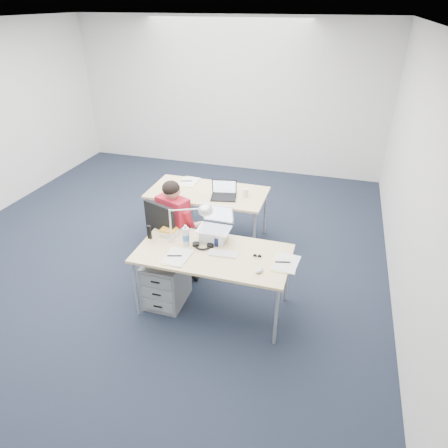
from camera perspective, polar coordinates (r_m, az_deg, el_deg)
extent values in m
plane|color=black|center=(5.46, -9.94, -4.66)|extent=(7.00, 7.00, 0.00)
cube|color=silver|center=(7.97, 0.44, 17.73)|extent=(6.00, 0.02, 2.80)
cube|color=silver|center=(4.39, 26.22, 4.60)|extent=(0.02, 7.00, 2.80)
cube|color=white|center=(4.55, -13.27, 25.95)|extent=(6.00, 7.00, 0.01)
cube|color=#D9B77D|center=(4.17, -1.59, -4.25)|extent=(1.60, 0.80, 0.03)
cylinder|color=#B7BABC|center=(4.38, -12.46, -9.01)|extent=(0.04, 0.04, 0.70)
cylinder|color=#B7BABC|center=(3.99, 7.44, -13.00)|extent=(0.04, 0.04, 0.70)
cylinder|color=#B7BABC|center=(4.88, -8.68, -4.18)|extent=(0.04, 0.04, 0.70)
cylinder|color=#B7BABC|center=(4.53, 9.00, -7.18)|extent=(0.04, 0.04, 0.70)
cube|color=#D9B77D|center=(5.48, -2.37, 4.52)|extent=(1.60, 0.80, 0.03)
cylinder|color=#B7BABC|center=(5.63, -10.69, 0.56)|extent=(0.04, 0.04, 0.70)
cylinder|color=#B7BABC|center=(5.18, 4.35, -1.72)|extent=(0.04, 0.04, 0.70)
cylinder|color=#B7BABC|center=(6.19, -7.86, 3.57)|extent=(0.04, 0.04, 0.70)
cylinder|color=#B7BABC|center=(5.78, 5.89, 1.73)|extent=(0.04, 0.04, 0.70)
cylinder|color=black|center=(5.01, -6.82, -4.40)|extent=(0.04, 0.04, 0.41)
cube|color=black|center=(4.89, -6.96, -2.33)|extent=(0.57, 0.57, 0.07)
cube|color=black|center=(4.59, -9.10, -0.05)|extent=(0.42, 0.20, 0.51)
cube|color=#B1192A|center=(4.75, -7.21, 0.89)|extent=(0.43, 0.32, 0.52)
sphere|color=tan|center=(4.59, -7.49, 4.85)|extent=(0.20, 0.20, 0.20)
cube|color=gray|center=(4.56, -8.20, -8.04)|extent=(0.40, 0.50, 0.55)
cube|color=gray|center=(5.82, -7.15, 1.02)|extent=(0.40, 0.50, 0.55)
cube|color=white|center=(4.13, -0.10, -4.23)|extent=(0.31, 0.15, 0.01)
ellipsoid|color=white|center=(3.89, 5.04, -6.54)|extent=(0.09, 0.12, 0.04)
cylinder|color=#141B3E|center=(4.24, -0.99, -2.39)|extent=(0.09, 0.09, 0.12)
cylinder|color=silver|center=(4.24, -5.49, -1.61)|extent=(0.08, 0.08, 0.24)
cube|color=silver|center=(4.47, -7.88, -1.17)|extent=(0.20, 0.16, 0.08)
cube|color=black|center=(4.42, -10.63, -1.16)|extent=(0.05, 0.03, 0.16)
cube|color=#FDEC92|center=(4.10, -6.81, -4.71)|extent=(0.23, 0.33, 0.01)
cube|color=#FDEC92|center=(4.03, 8.70, -5.57)|extent=(0.24, 0.34, 0.01)
cylinder|color=white|center=(5.32, 3.08, 4.49)|extent=(0.09, 0.09, 0.11)
cube|color=white|center=(5.78, -5.18, 6.00)|extent=(0.24, 0.35, 0.01)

